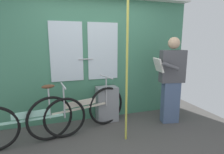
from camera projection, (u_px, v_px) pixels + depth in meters
ground_plane at (117, 154)px, 2.61m from camera, size 5.00×4.27×0.04m
train_door_wall at (95, 57)px, 3.60m from camera, size 4.00×0.28×2.42m
bicycle_near_door at (80, 110)px, 3.17m from camera, size 1.73×0.61×0.94m
bicycle_leaning_behind at (31, 122)px, 2.77m from camera, size 1.67×0.44×0.90m
passenger_reading_newspaper at (171, 79)px, 3.47m from camera, size 0.60×0.53×1.65m
trash_bin_by_wall at (107, 104)px, 3.63m from camera, size 0.41×0.28×0.69m
handrail_pole at (127, 67)px, 2.76m from camera, size 0.04×0.04×2.38m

